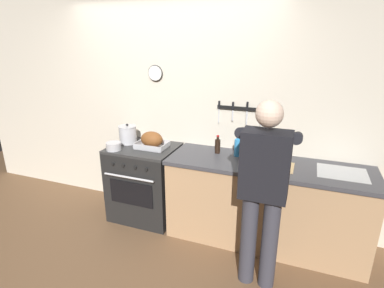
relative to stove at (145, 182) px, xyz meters
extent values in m
plane|color=brown|center=(0.22, -0.99, -0.45)|extent=(8.00, 8.00, 0.00)
cube|color=beige|center=(0.22, 0.36, 0.85)|extent=(6.00, 0.10, 2.60)
cube|color=black|center=(1.05, 0.30, 0.92)|extent=(0.51, 0.02, 0.04)
cube|color=silver|center=(0.82, 0.29, 0.82)|extent=(0.01, 0.00, 0.16)
cube|color=black|center=(0.82, 0.29, 0.95)|extent=(0.02, 0.02, 0.09)
cube|color=silver|center=(0.97, 0.29, 0.84)|extent=(0.02, 0.00, 0.12)
cube|color=black|center=(0.97, 0.29, 0.95)|extent=(0.02, 0.02, 0.09)
cube|color=silver|center=(1.13, 0.29, 0.83)|extent=(0.02, 0.00, 0.15)
cube|color=black|center=(1.13, 0.29, 0.95)|extent=(0.02, 0.02, 0.10)
cube|color=silver|center=(1.28, 0.29, 0.80)|extent=(0.02, 0.00, 0.20)
cube|color=black|center=(1.28, 0.29, 0.95)|extent=(0.02, 0.02, 0.10)
cylinder|color=white|center=(0.04, 0.29, 1.26)|extent=(0.17, 0.02, 0.17)
torus|color=black|center=(0.04, 0.29, 1.26)|extent=(0.18, 0.02, 0.18)
cube|color=tan|center=(1.42, 0.00, -0.02)|extent=(2.00, 0.62, 0.86)
cube|color=#3D3D42|center=(1.42, 0.00, 0.43)|extent=(2.03, 0.65, 0.04)
cube|color=#B2B5B7|center=(2.10, 0.02, 0.39)|extent=(0.44, 0.36, 0.11)
cube|color=black|center=(0.00, 0.00, -0.02)|extent=(0.76, 0.62, 0.87)
cube|color=black|center=(0.00, -0.31, 0.00)|extent=(0.53, 0.01, 0.28)
cube|color=#2D2D2D|center=(0.00, 0.00, 0.43)|extent=(0.76, 0.62, 0.03)
cylinder|color=black|center=(-0.21, -0.32, 0.33)|extent=(0.04, 0.02, 0.04)
cylinder|color=black|center=(-0.08, -0.32, 0.33)|extent=(0.04, 0.02, 0.04)
cylinder|color=black|center=(0.08, -0.32, 0.33)|extent=(0.04, 0.02, 0.04)
cylinder|color=black|center=(0.21, -0.32, 0.33)|extent=(0.04, 0.02, 0.04)
cylinder|color=silver|center=(0.00, -0.34, 0.21)|extent=(0.61, 0.02, 0.02)
cylinder|color=#383842|center=(1.37, -0.63, -0.02)|extent=(0.14, 0.14, 0.86)
cylinder|color=#383842|center=(1.55, -0.63, -0.02)|extent=(0.14, 0.14, 0.86)
cube|color=black|center=(1.46, -0.63, 0.69)|extent=(0.38, 0.22, 0.56)
sphere|color=beige|center=(1.46, -0.63, 1.10)|extent=(0.21, 0.21, 0.21)
cylinder|color=black|center=(1.25, -0.39, 0.87)|extent=(0.09, 0.55, 0.22)
cylinder|color=black|center=(1.67, -0.39, 0.87)|extent=(0.09, 0.55, 0.22)
cube|color=#B7B7BC|center=(0.11, 0.01, 0.46)|extent=(0.34, 0.25, 0.01)
cube|color=#B7B7BC|center=(0.11, -0.11, 0.49)|extent=(0.34, 0.01, 0.05)
cube|color=#B7B7BC|center=(0.11, 0.14, 0.49)|extent=(0.34, 0.01, 0.05)
cube|color=#B7B7BC|center=(-0.06, 0.01, 0.49)|extent=(0.01, 0.25, 0.05)
cube|color=#B7B7BC|center=(0.28, 0.01, 0.49)|extent=(0.01, 0.25, 0.05)
ellipsoid|color=brown|center=(0.11, 0.01, 0.55)|extent=(0.26, 0.19, 0.18)
cylinder|color=#B7B7BC|center=(-0.23, 0.06, 0.55)|extent=(0.20, 0.20, 0.20)
cylinder|color=#B2B2B7|center=(-0.23, 0.06, 0.66)|extent=(0.21, 0.21, 0.01)
sphere|color=black|center=(-0.23, 0.06, 0.68)|extent=(0.03, 0.03, 0.03)
cylinder|color=#B7B7BC|center=(-0.26, -0.20, 0.49)|extent=(0.17, 0.17, 0.09)
cube|color=tan|center=(1.49, -0.05, 0.46)|extent=(0.36, 0.24, 0.02)
cylinder|color=gold|center=(1.46, 0.10, 0.55)|extent=(0.07, 0.07, 0.20)
cylinder|color=gold|center=(1.46, 0.10, 0.68)|extent=(0.03, 0.03, 0.04)
cylinder|color=black|center=(1.46, 0.10, 0.70)|extent=(0.04, 0.04, 0.01)
cylinder|color=red|center=(1.37, 0.13, 0.52)|extent=(0.04, 0.04, 0.14)
cylinder|color=red|center=(1.37, 0.13, 0.61)|extent=(0.02, 0.02, 0.03)
cylinder|color=#197219|center=(1.37, 0.13, 0.63)|extent=(0.02, 0.02, 0.01)
cylinder|color=#338CCC|center=(1.08, 0.11, 0.54)|extent=(0.07, 0.07, 0.18)
cylinder|color=#338CCC|center=(1.08, 0.11, 0.65)|extent=(0.03, 0.03, 0.04)
cylinder|color=white|center=(1.08, 0.11, 0.68)|extent=(0.04, 0.04, 0.01)
cylinder|color=black|center=(0.86, 0.11, 0.53)|extent=(0.06, 0.06, 0.15)
cylinder|color=black|center=(0.86, 0.11, 0.62)|extent=(0.03, 0.03, 0.03)
cylinder|color=#B21919|center=(0.86, 0.11, 0.64)|extent=(0.03, 0.03, 0.01)
cylinder|color=#997F4C|center=(1.17, 0.22, 0.55)|extent=(0.06, 0.06, 0.20)
cylinder|color=#997F4C|center=(1.17, 0.22, 0.67)|extent=(0.03, 0.03, 0.04)
cylinder|color=black|center=(1.17, 0.22, 0.70)|extent=(0.03, 0.03, 0.01)
camera|label=1|loc=(1.72, -2.91, 1.63)|focal=28.60mm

